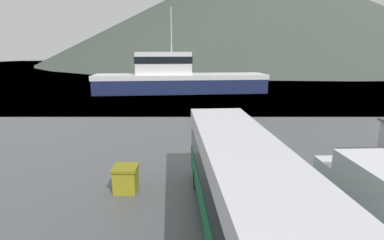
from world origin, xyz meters
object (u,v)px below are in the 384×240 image
Objects in this scene: tour_bus at (247,195)px; storage_bin at (126,178)px; delivery_van at (376,187)px; fishing_boat at (178,78)px; small_boat at (108,84)px.

storage_bin is at bearing 133.90° from tour_bus.
storage_bin is (-4.67, 4.19, -1.32)m from tour_bus.
delivery_van is 36.94m from fishing_boat.
small_boat is at bearing 106.43° from storage_bin.
delivery_van reaches higher than small_boat.
tour_bus is 2.24× the size of small_boat.
fishing_boat is 33.60m from storage_bin.
small_boat is at bearing 106.09° from tour_bus.
tour_bus reaches higher than delivery_van.
delivery_van is 0.95× the size of small_boat.
delivery_van is 49.00m from small_boat.
small_boat is (-16.90, 45.67, -1.46)m from tour_bus.
tour_bus reaches higher than storage_bin.
storage_bin is 43.24m from small_boat.
fishing_boat is at bearing 88.80° from storage_bin.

